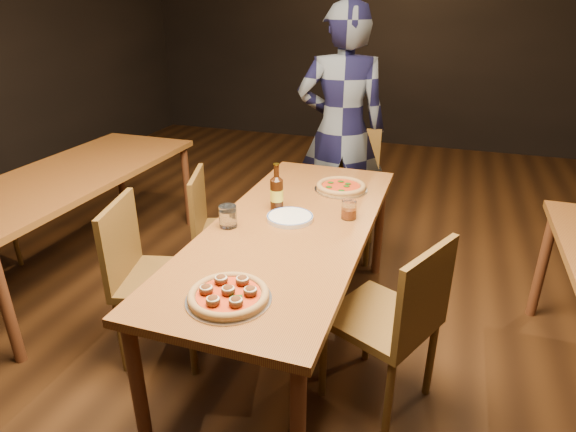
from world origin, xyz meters
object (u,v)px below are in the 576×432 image
(chair_main_e, at_px, (381,317))
(beer_bottle, at_px, (277,194))
(water_glass, at_px, (228,216))
(chair_main_nw, at_px, (163,278))
(pizza_meatball, at_px, (228,295))
(chair_main_sw, at_px, (230,232))
(amber_glass, at_px, (349,210))
(table_main, at_px, (291,237))
(chair_end, at_px, (345,193))
(plate_stack, at_px, (290,218))
(table_left, at_px, (70,183))
(pizza_margherita, at_px, (341,187))
(diner, at_px, (341,131))

(chair_main_e, relative_size, beer_bottle, 3.57)
(beer_bottle, height_order, water_glass, beer_bottle)
(chair_main_nw, bearing_deg, pizza_meatball, -140.68)
(chair_main_e, distance_m, beer_bottle, 0.88)
(chair_main_sw, bearing_deg, water_glass, -172.83)
(amber_glass, bearing_deg, table_main, -146.90)
(chair_end, bearing_deg, plate_stack, -99.26)
(chair_end, bearing_deg, table_left, -159.16)
(chair_main_nw, bearing_deg, table_main, -79.89)
(amber_glass, bearing_deg, pizza_margherita, 108.50)
(chair_main_nw, height_order, chair_main_sw, chair_main_nw)
(pizza_meatball, distance_m, amber_glass, 0.95)
(chair_main_e, distance_m, chair_end, 1.52)
(table_main, bearing_deg, beer_bottle, 130.27)
(table_left, bearing_deg, chair_main_e, -14.05)
(table_main, height_order, plate_stack, plate_stack)
(chair_end, relative_size, plate_stack, 3.97)
(chair_end, height_order, amber_glass, chair_end)
(chair_main_nw, height_order, diner, diner)
(chair_main_nw, bearing_deg, pizza_margherita, -55.84)
(table_left, height_order, water_glass, water_glass)
(pizza_meatball, height_order, plate_stack, pizza_meatball)
(pizza_meatball, height_order, beer_bottle, beer_bottle)
(pizza_margherita, bearing_deg, chair_main_nw, -131.30)
(amber_glass, bearing_deg, table_left, 176.34)
(table_left, relative_size, chair_main_sw, 2.26)
(table_main, bearing_deg, table_left, 169.99)
(plate_stack, distance_m, amber_glass, 0.32)
(table_left, bearing_deg, water_glass, -16.92)
(pizza_margherita, bearing_deg, water_glass, -121.65)
(table_main, relative_size, plate_stack, 8.08)
(plate_stack, height_order, beer_bottle, beer_bottle)
(table_main, distance_m, chair_main_nw, 0.72)
(amber_glass, bearing_deg, pizza_meatball, -107.07)
(chair_end, xyz_separation_m, pizza_meatball, (-0.05, -1.92, 0.28))
(chair_main_e, distance_m, pizza_margherita, 0.97)
(chair_main_sw, relative_size, pizza_margherita, 2.71)
(pizza_margherita, height_order, plate_stack, pizza_margherita)
(table_main, relative_size, table_left, 1.00)
(diner, bearing_deg, chair_main_e, 95.18)
(pizza_margherita, distance_m, amber_glass, 0.42)
(table_main, distance_m, amber_glass, 0.34)
(table_left, height_order, chair_end, chair_end)
(chair_main_nw, distance_m, amber_glass, 1.06)
(pizza_meatball, height_order, amber_glass, amber_glass)
(chair_main_sw, relative_size, beer_bottle, 3.39)
(table_left, relative_size, amber_glass, 19.87)
(table_main, xyz_separation_m, table_left, (-1.70, 0.30, 0.00))
(amber_glass, xyz_separation_m, diner, (-0.32, 1.17, 0.12))
(chair_main_nw, height_order, pizza_meatball, chair_main_nw)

